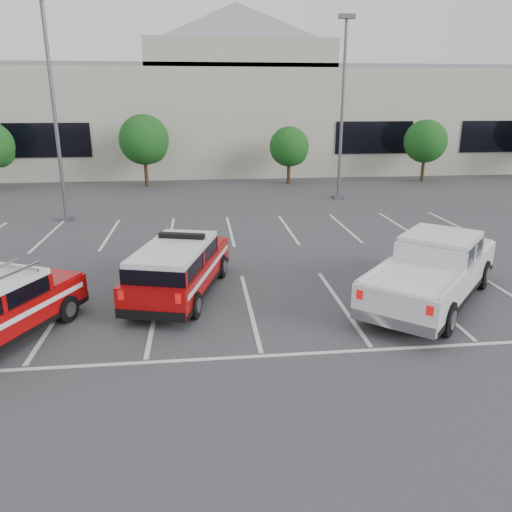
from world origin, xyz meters
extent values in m
plane|color=#39393C|center=(0.00, 0.00, 0.00)|extent=(120.00, 120.00, 0.00)
cube|color=silver|center=(0.00, 4.50, 0.01)|extent=(23.00, 15.00, 0.01)
cube|color=#BCB29F|center=(0.00, 32.00, 4.00)|extent=(60.00, 15.00, 8.00)
cube|color=gray|center=(0.00, 32.00, 8.15)|extent=(60.00, 15.00, 0.30)
cube|color=#BCB29F|center=(2.00, 30.50, 9.00)|extent=(14.00, 12.00, 2.00)
pyramid|color=gray|center=(2.00, 30.50, 11.60)|extent=(15.98, 15.98, 3.20)
cylinder|color=#3F2B19|center=(-5.00, 22.00, 0.92)|extent=(0.24, 0.24, 1.84)
sphere|color=#124514|center=(-5.00, 22.00, 3.16)|extent=(3.37, 3.37, 3.37)
sphere|color=#124514|center=(-4.60, 22.20, 2.65)|extent=(2.24, 2.24, 2.24)
cylinder|color=#3F2B19|center=(5.00, 22.00, 0.76)|extent=(0.24, 0.24, 1.51)
sphere|color=#124514|center=(5.00, 22.00, 2.60)|extent=(2.77, 2.77, 2.77)
sphere|color=#124514|center=(5.40, 22.20, 2.18)|extent=(1.85, 1.85, 1.85)
cylinder|color=#3F2B19|center=(15.00, 22.00, 0.84)|extent=(0.24, 0.24, 1.67)
sphere|color=#124514|center=(15.00, 22.00, 2.88)|extent=(3.07, 3.07, 3.07)
sphere|color=#124514|center=(15.40, 22.20, 2.42)|extent=(2.05, 2.05, 2.05)
cube|color=#59595E|center=(-8.00, 12.00, 0.10)|extent=(0.60, 0.60, 0.20)
cylinder|color=#59595E|center=(-8.00, 12.00, 5.00)|extent=(0.18, 0.18, 10.00)
cube|color=#59595E|center=(7.00, 16.00, 0.10)|extent=(0.60, 0.60, 0.20)
cylinder|color=#59595E|center=(7.00, 16.00, 5.00)|extent=(0.18, 0.18, 10.00)
cube|color=#59595E|center=(7.00, 16.00, 10.12)|extent=(0.90, 0.40, 0.24)
cube|color=#950708|center=(-2.01, 1.34, 0.73)|extent=(3.24, 5.59, 0.81)
cube|color=black|center=(-2.13, 0.88, 1.34)|extent=(2.69, 4.07, 0.42)
cube|color=silver|center=(-2.13, 0.88, 1.63)|extent=(2.63, 3.99, 0.15)
cube|color=black|center=(-1.92, 1.67, 1.78)|extent=(1.44, 0.63, 0.14)
cube|color=silver|center=(5.38, -0.08, 0.84)|extent=(5.88, 6.24, 0.92)
cube|color=black|center=(5.77, 0.35, 1.54)|extent=(3.01, 3.03, 0.48)
cube|color=silver|center=(5.77, 0.35, 1.87)|extent=(2.95, 2.97, 0.18)
camera|label=1|loc=(-1.31, -13.24, 5.77)|focal=35.00mm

